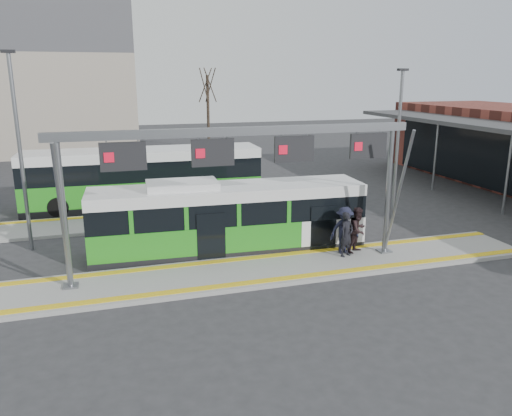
{
  "coord_description": "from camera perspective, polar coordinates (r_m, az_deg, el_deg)",
  "views": [
    {
      "loc": [
        -5.04,
        -16.48,
        7.06
      ],
      "look_at": [
        0.88,
        3.0,
        1.65
      ],
      "focal_mm": 35.0,
      "sensor_mm": 36.0,
      "label": 1
    }
  ],
  "objects": [
    {
      "name": "tree_left",
      "position": [
        49.48,
        -19.5,
        13.83
      ],
      "size": [
        1.4,
        1.4,
        9.07
      ],
      "color": "#382B21",
      "rests_on": "ground"
    },
    {
      "name": "ground",
      "position": [
        18.63,
        0.11,
        -7.4
      ],
      "size": [
        120.0,
        120.0,
        0.0
      ],
      "primitive_type": "plane",
      "color": "#2D2D30",
      "rests_on": "ground"
    },
    {
      "name": "hero_bus",
      "position": [
        20.47,
        -3.22,
        -1.22
      ],
      "size": [
        11.18,
        2.89,
        3.05
      ],
      "rotation": [
        0.0,
        0.0,
        -0.05
      ],
      "color": "black",
      "rests_on": "ground"
    },
    {
      "name": "tree_mid",
      "position": [
        50.26,
        -5.57,
        13.75
      ],
      "size": [
        1.4,
        1.4,
        8.1
      ],
      "color": "#382B21",
      "rests_on": "ground"
    },
    {
      "name": "platform_second",
      "position": [
        25.48,
        -13.9,
        -1.49
      ],
      "size": [
        20.0,
        3.0,
        0.15
      ],
      "primitive_type": "cube",
      "color": "gray",
      "rests_on": "ground"
    },
    {
      "name": "tactile_main",
      "position": [
        18.57,
        0.11,
        -6.95
      ],
      "size": [
        22.0,
        2.65,
        0.02
      ],
      "color": "yellow",
      "rests_on": "platform_main"
    },
    {
      "name": "passenger_c",
      "position": [
        20.19,
        10.06,
        -2.52
      ],
      "size": [
        1.24,
        0.71,
        1.91
      ],
      "primitive_type": "imported",
      "rotation": [
        0.0,
        0.0,
        0.0
      ],
      "color": "black",
      "rests_on": "platform_main"
    },
    {
      "name": "passenger_b",
      "position": [
        20.44,
        11.56,
        -2.46
      ],
      "size": [
        1.14,
        1.07,
        1.86
      ],
      "primitive_type": "imported",
      "rotation": [
        0.0,
        0.0,
        0.56
      ],
      "color": "black",
      "rests_on": "platform_main"
    },
    {
      "name": "bg_bus_green",
      "position": [
        28.39,
        -12.67,
        3.36
      ],
      "size": [
        12.81,
        3.03,
        3.19
      ],
      "rotation": [
        0.0,
        0.0,
        -0.03
      ],
      "color": "black",
      "rests_on": "ground"
    },
    {
      "name": "lamp_west",
      "position": [
        22.09,
        -25.39,
        6.14
      ],
      "size": [
        0.5,
        0.25,
        8.02
      ],
      "color": "slate",
      "rests_on": "ground"
    },
    {
      "name": "passenger_a",
      "position": [
        19.91,
        10.31,
        -2.97
      ],
      "size": [
        0.77,
        0.66,
        1.79
      ],
      "primitive_type": "imported",
      "rotation": [
        0.0,
        0.0,
        0.44
      ],
      "color": "black",
      "rests_on": "platform_main"
    },
    {
      "name": "lamp_east",
      "position": [
        25.79,
        15.89,
        7.36
      ],
      "size": [
        0.5,
        0.25,
        7.41
      ],
      "color": "slate",
      "rests_on": "ground"
    },
    {
      "name": "platform_main",
      "position": [
        18.6,
        0.11,
        -7.19
      ],
      "size": [
        22.0,
        3.0,
        0.15
      ],
      "primitive_type": "cube",
      "color": "gray",
      "rests_on": "ground"
    },
    {
      "name": "tactile_second",
      "position": [
        26.57,
        -14.06,
        -0.64
      ],
      "size": [
        20.0,
        0.35,
        0.02
      ],
      "color": "yellow",
      "rests_on": "platform_second"
    },
    {
      "name": "gantry",
      "position": [
        17.6,
        -1.22,
        5.84
      ],
      "size": [
        13.0,
        1.68,
        5.2
      ],
      "color": "slate",
      "rests_on": "platform_main"
    }
  ]
}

